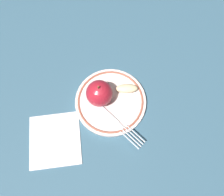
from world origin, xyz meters
TOP-DOWN VIEW (x-y plane):
  - ground_plane at (0.00, 0.00)m, footprint 2.00×2.00m
  - plate at (-0.01, -0.01)m, footprint 0.20×0.20m
  - apple_red_whole at (-0.02, -0.04)m, footprint 0.07×0.07m
  - apple_slice_front at (-0.04, 0.03)m, footprint 0.03×0.06m
  - fork at (0.04, -0.00)m, footprint 0.14×0.15m
  - napkin_folded at (0.10, -0.16)m, footprint 0.16×0.16m

SIDE VIEW (x-z plane):
  - ground_plane at x=0.00m, z-range 0.00..0.00m
  - napkin_folded at x=0.10m, z-range 0.00..0.01m
  - plate at x=-0.01m, z-range 0.00..0.02m
  - fork at x=0.04m, z-range 0.02..0.02m
  - apple_slice_front at x=-0.04m, z-range 0.02..0.04m
  - apple_red_whole at x=-0.02m, z-range 0.01..0.09m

